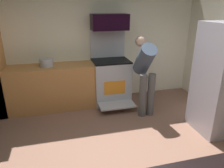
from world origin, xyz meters
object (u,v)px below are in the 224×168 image
object	(u,v)px
oven_range	(111,80)
stock_pot	(47,63)
person_cook	(145,70)
microwave	(109,22)

from	to	relation	value
oven_range	stock_pot	bearing A→B (deg)	179.44
person_cook	stock_pot	xyz separation A→B (m)	(-1.81, 0.66, 0.10)
microwave	stock_pot	distance (m)	1.49
microwave	stock_pot	size ratio (longest dim) A/B	2.77
oven_range	stock_pot	world-z (taller)	oven_range
oven_range	person_cook	bearing A→B (deg)	-51.61
person_cook	oven_range	bearing A→B (deg)	128.39
person_cook	stock_pot	size ratio (longest dim) A/B	5.51
oven_range	microwave	distance (m)	1.20
oven_range	microwave	size ratio (longest dim) A/B	2.10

